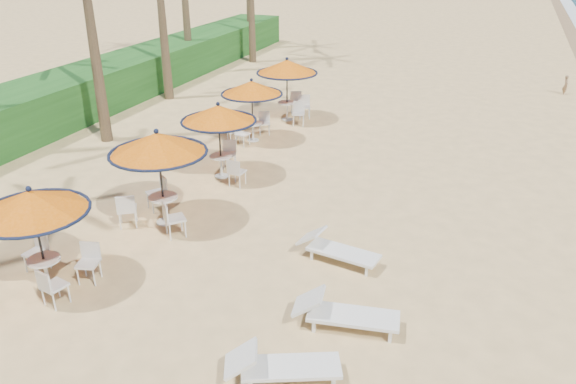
# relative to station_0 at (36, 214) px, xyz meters

# --- Properties ---
(ground) EXTENTS (160.00, 160.00, 0.00)m
(ground) POSITION_rel_station_0_xyz_m (5.32, -0.23, -1.80)
(ground) COLOR tan
(ground) RESTS_ON ground
(scrub_hedge) EXTENTS (3.00, 40.00, 1.80)m
(scrub_hedge) POSITION_rel_station_0_xyz_m (-8.18, 10.77, -0.90)
(scrub_hedge) COLOR #194716
(scrub_hedge) RESTS_ON ground
(station_0) EXTENTS (2.36, 2.36, 2.46)m
(station_0) POSITION_rel_station_0_xyz_m (0.00, 0.00, 0.00)
(station_0) COLOR black
(station_0) RESTS_ON ground
(station_1) EXTENTS (2.57, 2.57, 2.68)m
(station_1) POSITION_rel_station_0_xyz_m (0.71, 3.52, 0.16)
(station_1) COLOR black
(station_1) RESTS_ON ground
(station_2) EXTENTS (2.38, 2.38, 2.49)m
(station_2) POSITION_rel_station_0_xyz_m (0.78, 6.96, 0.10)
(station_2) COLOR black
(station_2) RESTS_ON ground
(station_3) EXTENTS (2.29, 2.30, 2.39)m
(station_3) POSITION_rel_station_0_xyz_m (0.25, 10.46, -0.05)
(station_3) COLOR black
(station_3) RESTS_ON ground
(station_4) EXTENTS (2.53, 2.53, 2.63)m
(station_4) POSITION_rel_station_0_xyz_m (0.64, 13.42, 0.13)
(station_4) COLOR black
(station_4) RESTS_ON ground
(lounger_near) EXTENTS (2.12, 1.40, 0.73)m
(lounger_near) POSITION_rel_station_0_xyz_m (5.86, -0.90, -1.46)
(lounger_near) COLOR silver
(lounger_near) RESTS_ON ground
(lounger_mid) EXTENTS (2.19, 0.98, 0.76)m
(lounger_mid) POSITION_rel_station_0_xyz_m (6.49, 0.92, -1.45)
(lounger_mid) COLOR silver
(lounger_mid) RESTS_ON ground
(lounger_far) EXTENTS (2.09, 0.95, 0.72)m
(lounger_far) POSITION_rel_station_0_xyz_m (5.65, 3.30, -1.46)
(lounger_far) COLOR silver
(lounger_far) RESTS_ON ground
(person) EXTENTS (0.28, 0.39, 0.98)m
(person) POSITION_rel_station_0_xyz_m (11.79, 22.05, -1.31)
(person) COLOR #866344
(person) RESTS_ON ground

